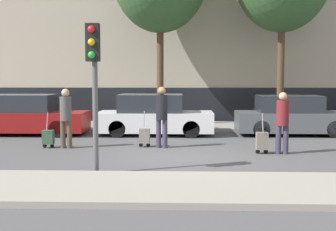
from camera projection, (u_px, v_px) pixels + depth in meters
The scene contains 15 objects.
ground_plane at pixel (179, 157), 12.52m from camera, with size 80.00×80.00×0.00m, color #4C4C4F.
sidewalk_near at pixel (176, 188), 8.78m from camera, with size 28.00×2.50×0.12m.
sidewalk_far at pixel (181, 126), 19.49m from camera, with size 28.00×3.00×0.12m.
building_facade at pixel (182, 9), 22.90m from camera, with size 28.00×3.45×10.89m.
parked_car_0 at pixel (23, 116), 17.12m from camera, with size 4.54×1.72×1.47m.
parked_car_1 at pixel (154, 116), 17.02m from camera, with size 4.17×1.75×1.48m.
parked_car_2 at pixel (292, 117), 17.01m from camera, with size 4.10×1.70×1.44m.
pedestrian_left at pixel (66, 114), 13.89m from camera, with size 0.35×0.34×1.77m.
trolley_left at pixel (48, 137), 13.99m from camera, with size 0.34×0.29×1.08m.
pedestrian_center at pixel (162, 113), 13.95m from camera, with size 0.34×0.34×1.83m.
trolley_center at pixel (145, 136), 14.17m from camera, with size 0.34×0.29×1.10m.
pedestrian_right at pixel (283, 119), 12.86m from camera, with size 0.35×0.34×1.71m.
trolley_right at pixel (262, 141), 12.95m from camera, with size 0.34×0.29×1.14m.
traffic_light at pixel (94, 67), 10.02m from camera, with size 0.28×0.47×3.27m.
parked_bicycle at pixel (271, 116), 19.49m from camera, with size 1.77×0.06×0.96m.
Camera 1 is at (0.15, -12.38, 2.17)m, focal length 50.00 mm.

